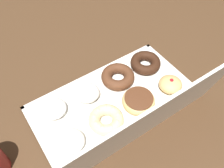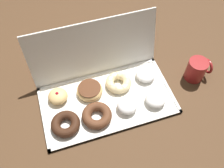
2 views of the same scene
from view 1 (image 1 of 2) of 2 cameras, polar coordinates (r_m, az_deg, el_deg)
ground_plane at (r=0.86m, az=0.31°, el=-4.13°), size 3.00×3.00×0.00m
donut_box at (r=0.85m, az=0.31°, el=-3.92°), size 0.56×0.30×0.01m
box_lid_open at (r=0.67m, az=9.34°, el=-8.25°), size 0.56×0.07×0.27m
chocolate_cake_ring_donut_0 at (r=0.95m, az=7.80°, el=4.92°), size 0.12×0.12×0.04m
chocolate_cake_ring_donut_1 at (r=0.89m, az=1.37°, el=1.74°), size 0.12×0.12×0.04m
powdered_filled_donut_2 at (r=0.84m, az=-5.75°, el=-2.04°), size 0.08×0.08×0.05m
powdered_filled_donut_3 at (r=0.83m, az=-13.44°, el=-5.58°), size 0.08×0.08×0.04m
jelly_filled_donut_4 at (r=0.89m, az=13.47°, el=-0.06°), size 0.08×0.08×0.05m
chocolate_frosted_donut_5 at (r=0.83m, az=6.20°, el=-3.89°), size 0.11×0.11×0.04m
cruller_donut_6 at (r=0.78m, az=-1.38°, el=-8.25°), size 0.11×0.11×0.04m
powdered_filled_donut_7 at (r=0.76m, az=-9.67°, el=-12.99°), size 0.09×0.09×0.04m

